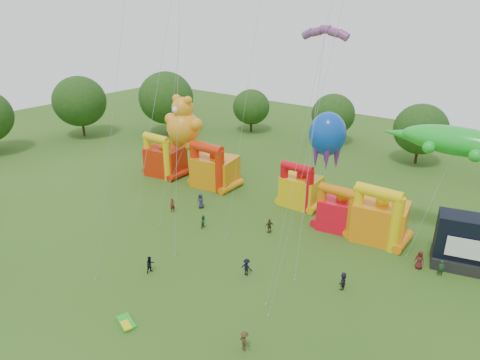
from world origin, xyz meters
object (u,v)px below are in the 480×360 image
Objects in this scene: bouncy_castle_0 at (164,159)px; teddy_bear_kite at (181,138)px; gecko_kite at (445,169)px; spectator_0 at (201,201)px; octopus_kite at (325,148)px; bouncy_castle_2 at (300,189)px; spectator_4 at (269,226)px.

teddy_bear_kite reaches higher than bouncy_castle_0.
gecko_kite is 7.21× the size of spectator_0.
bouncy_castle_0 is at bearing -174.46° from octopus_kite.
teddy_bear_kite is 11.00m from spectator_0.
bouncy_castle_2 is 17.07m from gecko_kite.
spectator_4 is at bearing -151.09° from gecko_kite.
spectator_0 is at bearing -148.87° from octopus_kite.
gecko_kite reaches higher than bouncy_castle_0.
gecko_kite is 18.83m from spectator_4.
spectator_4 is at bearing -16.14° from teddy_bear_kite.
teddy_bear_kite is (-17.56, -2.91, 4.12)m from bouncy_castle_2.
spectator_4 is at bearing -84.17° from bouncy_castle_2.
octopus_kite reaches higher than bouncy_castle_0.
bouncy_castle_2 is at bearing -133.35° from spectator_4.
spectator_0 is (-25.40, -8.15, -7.58)m from gecko_kite.
bouncy_castle_0 is 3.41× the size of spectator_0.
gecko_kite is at bearing 4.47° from bouncy_castle_0.
spectator_0 is at bearing -32.68° from teddy_bear_kite.
gecko_kite reaches higher than spectator_4.
teddy_bear_kite is at bearing -1.11° from bouncy_castle_0.
bouncy_castle_2 is 6.89m from octopus_kite.
teddy_bear_kite is at bearing 139.24° from spectator_0.
gecko_kite is at bearing 9.70° from spectator_0.
gecko_kite reaches higher than spectator_0.
gecko_kite reaches higher than octopus_kite.
octopus_kite is (24.44, 2.37, 5.95)m from bouncy_castle_0.
spectator_4 is (22.20, -5.40, -1.62)m from bouncy_castle_0.
bouncy_castle_0 is 3.78× the size of spectator_4.
bouncy_castle_2 is 8.40m from spectator_4.
bouncy_castle_0 is 37.85m from gecko_kite.
gecko_kite is (15.89, 0.07, 6.25)m from bouncy_castle_2.
bouncy_castle_0 is at bearing -175.53° from gecko_kite.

